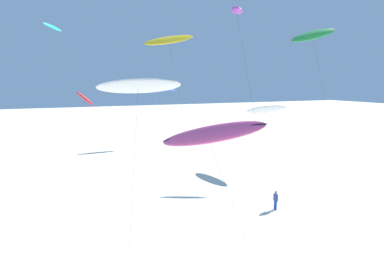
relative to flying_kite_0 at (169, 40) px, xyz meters
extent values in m
ellipsoid|color=yellow|center=(0.00, 0.01, 0.01)|extent=(5.00, 1.43, 1.82)
ellipsoid|color=orange|center=(0.00, 0.01, 0.04)|extent=(5.03, 0.93, 1.29)
cylinder|color=#4C4C51|center=(-0.22, -4.52, -7.49)|extent=(0.47, 9.08, 14.82)
ellipsoid|color=purple|center=(4.12, -5.81, 1.94)|extent=(3.50, 5.65, 1.72)
ellipsoid|color=yellow|center=(4.12, -5.81, 1.98)|extent=(2.97, 5.49, 1.37)
cylinder|color=#4C4C51|center=(3.97, -9.11, -6.53)|extent=(0.32, 6.62, 16.73)
ellipsoid|color=white|center=(13.57, 2.73, -7.50)|extent=(2.99, 5.57, 2.03)
ellipsoid|color=blue|center=(13.57, 2.73, -7.47)|extent=(2.49, 5.57, 1.39)
cylinder|color=#4C4C51|center=(13.74, -0.05, -11.24)|extent=(0.35, 5.58, 7.32)
ellipsoid|color=#EA5193|center=(-2.92, -14.94, -6.91)|extent=(4.01, 6.77, 2.80)
ellipsoid|color=black|center=(-2.92, -14.94, -6.87)|extent=(3.54, 6.48, 2.16)
cylinder|color=#4C4C51|center=(-1.80, -16.08, -10.95)|extent=(2.28, 2.31, 7.88)
ellipsoid|color=blue|center=(5.89, 22.34, -5.20)|extent=(5.55, 1.50, 1.11)
ellipsoid|color=purple|center=(5.89, 22.34, -5.17)|extent=(5.63, 0.75, 0.70)
cylinder|color=#4C4C51|center=(5.31, 21.20, -10.09)|extent=(1.19, 2.30, 9.62)
ellipsoid|color=green|center=(19.55, 1.43, 1.78)|extent=(5.95, 2.58, 2.78)
ellipsoid|color=#EA5193|center=(19.55, 1.43, 1.83)|extent=(6.00, 1.90, 2.04)
cylinder|color=#4C4C51|center=(18.34, -2.35, -6.61)|extent=(2.43, 7.59, 16.57)
ellipsoid|color=red|center=(-7.72, 6.03, -5.79)|extent=(2.12, 4.83, 1.95)
ellipsoid|color=black|center=(-7.72, 6.03, -5.75)|extent=(1.59, 4.69, 1.52)
cylinder|color=#4C4C51|center=(-7.87, 1.80, -10.39)|extent=(0.30, 8.48, 9.02)
ellipsoid|color=#19B2B7|center=(-10.67, 30.01, 5.26)|extent=(3.58, 5.28, 1.38)
ellipsoid|color=red|center=(-10.67, 30.01, 5.30)|extent=(3.17, 5.07, 0.82)
cylinder|color=#4C4C51|center=(-9.22, 25.17, -4.87)|extent=(2.91, 9.69, 20.05)
ellipsoid|color=white|center=(-4.77, -6.87, -4.39)|extent=(6.40, 3.98, 1.61)
ellipsoid|color=blue|center=(-4.77, -6.87, -4.34)|extent=(6.12, 3.23, 0.81)
cylinder|color=#4C4C51|center=(-5.99, -10.29, -9.69)|extent=(2.47, 6.86, 10.41)
cylinder|color=#284CA3|center=(6.27, -9.15, -14.48)|extent=(0.14, 0.14, 0.83)
cylinder|color=#284CA3|center=(6.30, -9.31, -14.48)|extent=(0.14, 0.14, 0.83)
cube|color=#2D4CA5|center=(6.29, -9.23, -13.77)|extent=(0.25, 0.33, 0.60)
cylinder|color=brown|center=(6.25, -9.02, -13.81)|extent=(0.09, 0.09, 0.56)
cylinder|color=brown|center=(6.32, -9.43, -13.81)|extent=(0.09, 0.09, 0.56)
sphere|color=brown|center=(6.29, -9.23, -13.33)|extent=(0.21, 0.21, 0.21)
camera|label=1|loc=(-10.13, -29.85, -4.16)|focal=29.20mm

